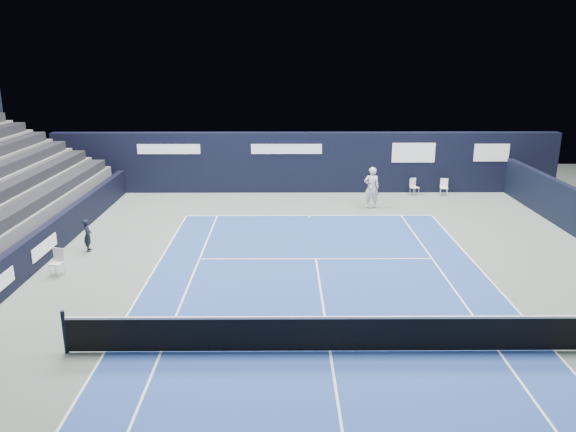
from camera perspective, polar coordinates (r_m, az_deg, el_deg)
name	(u,v)px	position (r m, az deg, el deg)	size (l,w,h in m)	color
ground	(324,315)	(15.86, 3.71, -9.98)	(48.00, 48.00, 0.00)	#516058
court_surface	(330,351)	(14.10, 4.29, -13.56)	(10.97, 23.77, 0.01)	navy
folding_chair_back_a	(413,184)	(29.45, 12.61, 3.22)	(0.49, 0.51, 0.85)	silver
folding_chair_back_b	(444,186)	(29.71, 15.57, 2.97)	(0.44, 0.43, 0.86)	white
line_judge_chair	(57,260)	(19.85, -22.38, -4.15)	(0.47, 0.46, 0.88)	white
line_judge	(88,235)	(21.76, -19.68, -1.85)	(0.44, 0.29, 1.20)	black
court_markings	(330,351)	(14.09, 4.29, -13.53)	(11.03, 23.83, 0.00)	white
tennis_net	(330,333)	(13.85, 4.33, -11.74)	(12.90, 0.10, 1.10)	black
back_sponsor_wall	(306,162)	(29.22, 1.83, 5.48)	(26.00, 0.63, 3.10)	black
side_barrier_left	(39,248)	(21.01, -23.93, -2.95)	(0.33, 22.00, 1.20)	black
tennis_player	(372,188)	(26.45, 8.48, 2.88)	(0.71, 0.85, 1.94)	silver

